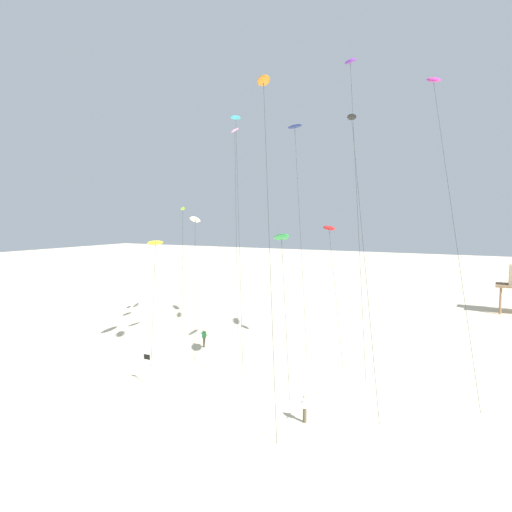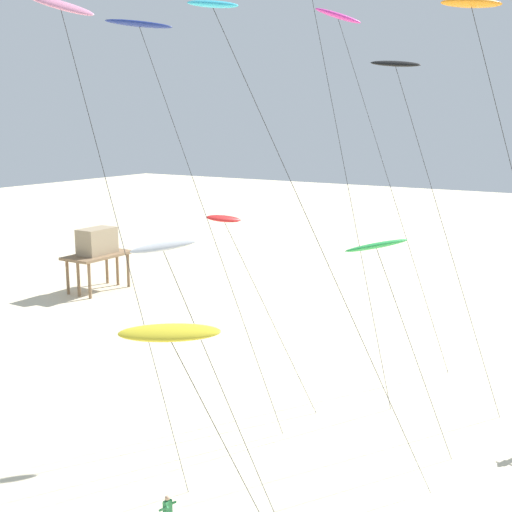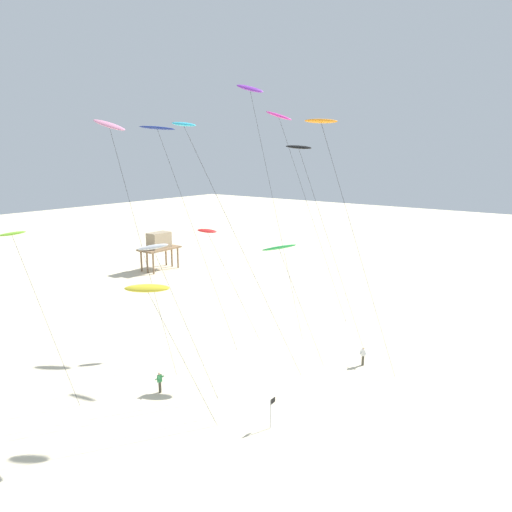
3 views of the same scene
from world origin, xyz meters
TOP-DOWN VIEW (x-y plane):
  - ground_plane at (0.00, 0.00)m, footprint 260.00×260.00m
  - kite_magenta at (11.50, 10.87)m, footprint 5.01×7.83m
  - kite_purple at (5.55, 9.92)m, footprint 3.75×5.64m
  - kite_orange at (2.64, 0.90)m, footprint 4.65×6.87m
  - kite_green at (2.33, 4.42)m, footprint 3.42×4.76m
  - kite_black at (7.02, 5.56)m, footprint 4.06×6.74m
  - kite_red at (2.95, 13.10)m, footprint 3.64×5.08m
  - kite_pink at (-6.85, 13.66)m, footprint 3.19×5.09m
  - kite_yellow at (-10.41, 5.95)m, footprint 3.43×5.44m
  - kite_white at (-7.80, 8.25)m, footprint 3.14×5.07m
  - kite_cyan at (-3.85, 8.66)m, footprint 5.58×8.87m
  - kite_navy at (-1.10, 14.85)m, footprint 4.98×6.97m
  - kite_lime at (-14.18, 15.12)m, footprint 2.84×4.12m
  - kite_flyer_nearest at (-7.34, 8.80)m, footprint 0.56×0.54m
  - kite_flyer_middle at (6.59, -1.61)m, footprint 0.66×0.67m
  - stilt_house at (19.06, 38.84)m, footprint 6.36×3.52m
  - marker_flag at (-5.94, -0.77)m, footprint 0.57×0.05m

SIDE VIEW (x-z plane):
  - ground_plane at x=0.00m, z-range 0.00..0.00m
  - kite_flyer_nearest at x=-7.34m, z-range 0.06..1.73m
  - kite_flyer_middle at x=6.59m, z-range 0.06..1.73m
  - marker_flag at x=-5.94m, z-range 0.44..2.54m
  - stilt_house at x=19.06m, z-range 1.29..7.28m
  - kite_yellow at x=-10.41m, z-range 4.56..14.57m
  - kite_green at x=2.33m, z-range 4.93..15.81m
  - kite_red at x=2.95m, z-range 5.14..16.36m
  - kite_white at x=-7.80m, z-range 5.47..17.53m
  - kite_lime at x=-14.18m, z-range 5.93..18.93m
  - kite_black at x=7.02m, z-range 8.86..27.78m
  - kite_cyan at x=-3.85m, z-range 9.59..30.05m
  - kite_pink at x=-6.85m, z-range 9.48..30.26m
  - kite_navy at x=-1.10m, z-range 9.74..30.21m
  - kite_orange at x=2.64m, z-range 9.88..30.52m
  - kite_magenta at x=11.50m, z-range 10.40..32.81m
  - kite_purple at x=5.55m, z-range 11.29..35.65m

